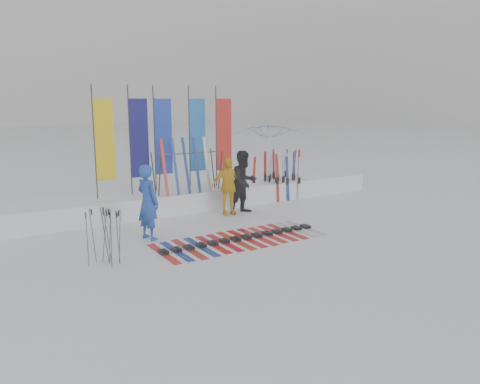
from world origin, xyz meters
TOP-DOWN VIEW (x-y plane):
  - ground at (0.00, 0.00)m, footprint 120.00×120.00m
  - snow_bank at (0.00, 4.60)m, footprint 14.00×1.60m
  - person_blue at (-2.18, 2.00)m, footprint 0.62×0.78m
  - person_black at (1.25, 3.07)m, footprint 1.02×0.85m
  - person_yellow at (0.74, 3.16)m, footprint 1.07×0.62m
  - tent_canopy at (4.11, 5.80)m, footprint 2.81×2.86m
  - ski_row at (-0.30, 0.75)m, footprint 4.22×1.69m
  - pole_cluster at (-3.57, 0.74)m, footprint 0.72×0.69m
  - feather_flags at (-0.47, 4.77)m, footprint 4.45×0.32m
  - ski_rack at (-0.07, 4.20)m, footprint 2.04×0.80m
  - upright_skis at (3.49, 4.26)m, footprint 1.76×1.00m

SIDE VIEW (x-z plane):
  - ground at x=0.00m, z-range 0.00..0.00m
  - ski_row at x=-0.30m, z-range 0.00..0.07m
  - snow_bank at x=0.00m, z-range 0.00..0.60m
  - pole_cluster at x=-3.57m, z-range -0.01..1.20m
  - upright_skis at x=3.49m, z-range -0.05..1.65m
  - person_yellow at x=0.74m, z-range 0.00..1.71m
  - person_blue at x=-2.18m, z-range 0.00..1.85m
  - person_black at x=1.25m, z-range 0.00..1.89m
  - tent_canopy at x=4.11m, z-range 0.00..2.55m
  - ski_rack at x=-0.07m, z-range 0.77..2.00m
  - feather_flags at x=-0.47m, z-range 0.64..3.84m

